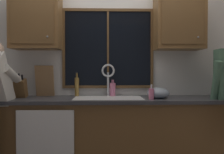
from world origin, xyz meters
TOP-DOWN VIEW (x-y plane):
  - back_wall at (0.00, 0.06)m, footprint 5.85×0.12m
  - window_glass at (0.04, -0.01)m, footprint 1.10×0.02m
  - window_frame_top at (0.04, -0.02)m, footprint 1.17×0.02m
  - window_frame_bottom at (0.04, -0.02)m, footprint 1.17×0.02m
  - window_frame_left at (-0.53, -0.02)m, footprint 0.03×0.02m
  - window_frame_right at (0.61, -0.02)m, footprint 0.03×0.02m
  - window_mullion_center at (0.04, -0.02)m, footprint 0.02×0.02m
  - lower_cabinet_run at (0.00, -0.29)m, footprint 3.45×0.58m
  - countertop at (0.00, -0.31)m, footprint 3.51×0.62m
  - dishwasher_front at (-0.62, -0.61)m, footprint 0.60×0.02m
  - upper_cabinet_left at (-0.83, -0.17)m, footprint 0.58×0.36m
  - upper_cabinet_right at (0.91, -0.17)m, footprint 0.58×0.36m
  - sink at (0.04, -0.30)m, footprint 0.80×0.46m
  - faucet at (0.05, -0.12)m, footprint 0.18×0.09m
  - knife_block at (-0.99, -0.26)m, footprint 0.12×0.18m
  - cutting_board at (-0.75, -0.09)m, footprint 0.23×0.10m
  - mixing_bowl at (0.62, -0.36)m, footprint 0.26×0.26m
  - soap_dispenser at (0.52, -0.46)m, footprint 0.06×0.07m
  - bottle_green_glass at (0.10, -0.08)m, footprint 0.07×0.07m
  - bottle_tall_clear at (-0.35, -0.09)m, footprint 0.05×0.05m

SIDE VIEW (x-z plane):
  - lower_cabinet_run at x=0.00m, z-range 0.00..0.88m
  - dishwasher_front at x=-0.62m, z-range 0.09..0.83m
  - sink at x=0.04m, z-range 0.72..0.93m
  - countertop at x=0.00m, z-range 0.88..0.92m
  - mixing_bowl at x=0.62m, z-range 0.91..1.04m
  - soap_dispenser at x=0.52m, z-range 0.90..1.07m
  - bottle_green_glass at x=0.10m, z-range 0.90..1.12m
  - knife_block at x=-0.99m, z-range 0.87..1.19m
  - window_frame_bottom at x=0.04m, z-range 1.01..1.05m
  - bottle_tall_clear at x=-0.35m, z-range 0.89..1.19m
  - cutting_board at x=-0.75m, z-range 0.92..1.30m
  - faucet at x=0.05m, z-range 0.97..1.37m
  - back_wall at x=0.00m, z-range 0.00..2.55m
  - window_glass at x=0.04m, z-range 1.05..2.00m
  - window_frame_left at x=-0.53m, z-range 1.05..2.00m
  - window_frame_right at x=0.61m, z-range 1.05..2.00m
  - window_mullion_center at x=0.04m, z-range 1.05..2.00m
  - upper_cabinet_left at x=-0.83m, z-range 1.50..2.22m
  - upper_cabinet_right at x=0.91m, z-range 1.50..2.22m
  - window_frame_top at x=0.04m, z-range 2.00..2.04m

